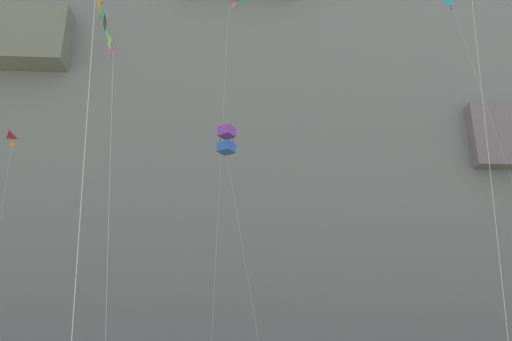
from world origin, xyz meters
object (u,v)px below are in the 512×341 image
object	(u,v)px
kite_diamond_low_center	(459,26)
kite_banner_far_right	(105,33)
kite_box_high_right	(227,140)
kite_delta_upper_left	(16,153)
kite_banner_mid_right	(247,25)

from	to	relation	value
kite_diamond_low_center	kite_banner_far_right	bearing A→B (deg)	-150.70
kite_diamond_low_center	kite_box_high_right	bearing A→B (deg)	-167.70
kite_box_high_right	kite_diamond_low_center	bearing A→B (deg)	12.30
kite_delta_upper_left	kite_banner_far_right	bearing A→B (deg)	-58.81
kite_diamond_low_center	kite_box_high_right	xyz separation A→B (m)	(-18.54, -4.04, -12.42)
kite_delta_upper_left	kite_banner_far_right	xyz separation A→B (m)	(10.23, -16.90, -0.72)
kite_diamond_low_center	kite_delta_upper_left	bearing A→B (deg)	174.70
kite_box_high_right	kite_banner_far_right	xyz separation A→B (m)	(-5.85, -9.64, 1.11)
kite_delta_upper_left	kite_box_high_right	xyz separation A→B (m)	(16.08, -7.26, -1.83)
kite_diamond_low_center	kite_banner_far_right	world-z (taller)	kite_diamond_low_center
kite_banner_mid_right	kite_diamond_low_center	bearing A→B (deg)	1.66
kite_diamond_low_center	kite_box_high_right	distance (m)	22.68
kite_delta_upper_left	kite_diamond_low_center	size ratio (longest dim) A/B	0.61
kite_delta_upper_left	kite_box_high_right	size ratio (longest dim) A/B	1.10
kite_delta_upper_left	kite_banner_far_right	size ratio (longest dim) A/B	1.04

